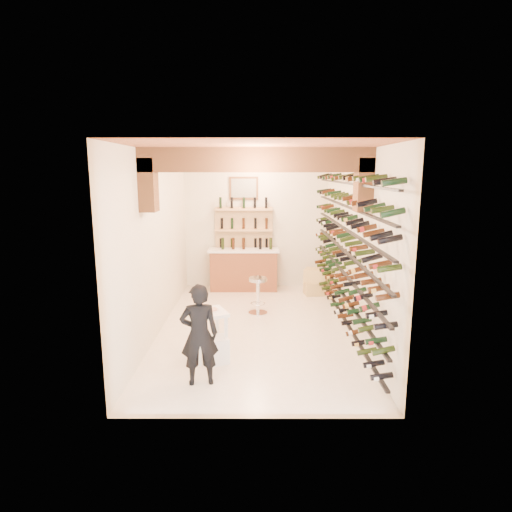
{
  "coord_description": "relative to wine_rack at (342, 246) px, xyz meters",
  "views": [
    {
      "loc": [
        0.01,
        -7.62,
        2.86
      ],
      "look_at": [
        0.0,
        0.3,
        1.3
      ],
      "focal_mm": 30.36,
      "sensor_mm": 36.0,
      "label": 1
    }
  ],
  "objects": [
    {
      "name": "back_shelving",
      "position": [
        -1.83,
        2.89,
        -0.38
      ],
      "size": [
        1.4,
        0.31,
        2.73
      ],
      "color": "tan",
      "rests_on": "ground"
    },
    {
      "name": "tasting_table",
      "position": [
        -2.26,
        -1.31,
        -0.93
      ],
      "size": [
        0.69,
        0.69,
        0.92
      ],
      "rotation": [
        0.0,
        0.0,
        0.41
      ],
      "color": "white",
      "rests_on": "ground"
    },
    {
      "name": "person",
      "position": [
        -2.29,
        -2.13,
        -0.84
      ],
      "size": [
        0.56,
        0.42,
        1.41
      ],
      "primitive_type": "imported",
      "rotation": [
        0.0,
        0.0,
        3.31
      ],
      "color": "black",
      "rests_on": "ground"
    },
    {
      "name": "ground",
      "position": [
        -1.53,
        0.0,
        -1.55
      ],
      "size": [
        6.0,
        6.0,
        0.0
      ],
      "primitive_type": "plane",
      "color": "#EEE4CD",
      "rests_on": "ground"
    },
    {
      "name": "room_shell",
      "position": [
        -1.53,
        -0.26,
        0.7
      ],
      "size": [
        3.52,
        6.02,
        3.21
      ],
      "color": "silver",
      "rests_on": "ground"
    },
    {
      "name": "crate_lower",
      "position": [
        -0.13,
        2.2,
        -1.39
      ],
      "size": [
        0.56,
        0.43,
        0.31
      ],
      "primitive_type": "cube",
      "rotation": [
        0.0,
        0.0,
        0.14
      ],
      "color": "tan",
      "rests_on": "ground"
    },
    {
      "name": "back_counter",
      "position": [
        -1.83,
        2.65,
        -1.02
      ],
      "size": [
        1.7,
        0.62,
        1.29
      ],
      "color": "brown",
      "rests_on": "ground"
    },
    {
      "name": "wine_rack",
      "position": [
        0.0,
        0.0,
        0.0
      ],
      "size": [
        0.32,
        5.7,
        2.56
      ],
      "color": "black",
      "rests_on": "ground"
    },
    {
      "name": "crate_upper",
      "position": [
        -0.13,
        2.2,
        -1.08
      ],
      "size": [
        0.61,
        0.51,
        0.3
      ],
      "primitive_type": "cube",
      "rotation": [
        0.0,
        0.0,
        -0.35
      ],
      "color": "tan",
      "rests_on": "crate_lower"
    },
    {
      "name": "chrome_barstool",
      "position": [
        -1.49,
        0.81,
        -1.11
      ],
      "size": [
        0.39,
        0.39,
        0.76
      ],
      "rotation": [
        0.0,
        0.0,
        0.28
      ],
      "color": "silver",
      "rests_on": "ground"
    },
    {
      "name": "white_stool",
      "position": [
        -2.12,
        -1.46,
        -1.35
      ],
      "size": [
        0.41,
        0.41,
        0.39
      ],
      "primitive_type": "cube",
      "rotation": [
        0.0,
        0.0,
        0.37
      ],
      "color": "white",
      "rests_on": "ground"
    }
  ]
}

